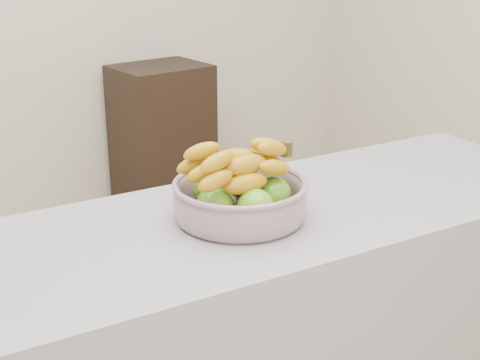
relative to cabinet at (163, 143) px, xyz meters
name	(u,v)px	position (x,y,z in m)	size (l,w,h in m)	color
cabinet	(163,143)	(0.00, 0.00, 0.00)	(0.49, 0.39, 0.88)	black
fruit_bowl	(240,195)	(-0.67, -2.05, 0.52)	(0.33, 0.33, 0.18)	#A7B3C9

